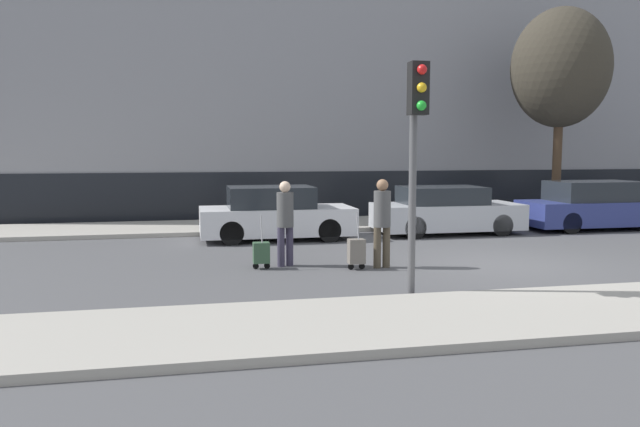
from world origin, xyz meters
name	(u,v)px	position (x,y,z in m)	size (l,w,h in m)	color
ground_plane	(500,265)	(0.00, 0.00, 0.00)	(80.00, 80.00, 0.00)	#4C4C4F
sidewalk_near	(626,308)	(0.00, -3.75, 0.06)	(28.00, 2.50, 0.12)	#A39E93
sidewalk_far	(391,223)	(0.00, 7.00, 0.06)	(28.00, 3.00, 0.12)	#A39E93
building_facade	(360,27)	(0.00, 10.80, 6.75)	(28.00, 3.26, 13.52)	gray
parked_car_0	(275,215)	(-4.01, 4.58, 0.65)	(3.97, 1.76, 1.39)	silver
parked_car_1	(446,211)	(0.81, 4.69, 0.63)	(4.02, 1.80, 1.32)	#B7BABF
parked_car_2	(597,207)	(5.59, 4.69, 0.66)	(4.54, 1.72, 1.42)	navy
pedestrian_left	(285,218)	(-4.32, 0.80, 0.98)	(0.34, 0.34, 1.72)	#383347
trolley_left	(261,253)	(-4.83, 0.60, 0.32)	(0.34, 0.29, 1.07)	#335138
pedestrian_right	(382,217)	(-2.46, 0.23, 1.01)	(0.35, 0.34, 1.77)	#4C4233
trolley_right	(356,251)	(-3.01, 0.16, 0.36)	(0.34, 0.29, 1.14)	slate
traffic_light	(416,132)	(-2.76, -2.36, 2.63)	(0.28, 0.47, 3.68)	#515154
parked_bicycle	(291,211)	(-3.20, 6.98, 0.49)	(1.77, 0.06, 0.96)	black
bare_tree_near_crossing	(561,68)	(5.27, 6.33, 4.87)	(3.04, 3.04, 6.63)	#4C3826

